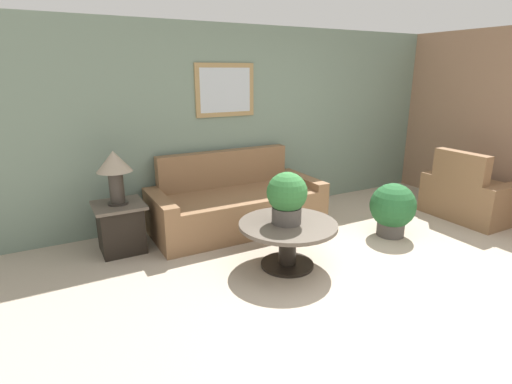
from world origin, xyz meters
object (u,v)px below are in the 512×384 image
object	(u,v)px
coffee_table	(288,235)
table_lamp	(114,168)
armchair	(471,196)
side_table	(121,227)
potted_plant_floor	(393,208)
couch_main	(236,205)
potted_plant_on_table	(287,197)

from	to	relation	value
coffee_table	table_lamp	world-z (taller)	table_lamp
coffee_table	table_lamp	bearing A→B (deg)	139.77
armchair	side_table	world-z (taller)	armchair
armchair	table_lamp	distance (m)	4.78
table_lamp	potted_plant_floor	xyz separation A→B (m)	(3.08, -1.17, -0.63)
coffee_table	armchair	bearing A→B (deg)	0.36
couch_main	armchair	bearing A→B (deg)	-22.10
couch_main	potted_plant_floor	distance (m)	1.99
coffee_table	potted_plant_on_table	size ratio (longest dim) A/B	1.91
table_lamp	potted_plant_on_table	bearing A→B (deg)	-40.18
couch_main	side_table	xyz separation A→B (m)	(-1.49, -0.02, -0.02)
coffee_table	table_lamp	xyz separation A→B (m)	(-1.47, 1.25, 0.64)
potted_plant_floor	armchair	bearing A→B (deg)	-2.14
side_table	table_lamp	world-z (taller)	table_lamp
coffee_table	side_table	bearing A→B (deg)	139.77
potted_plant_on_table	armchair	bearing A→B (deg)	0.11
side_table	table_lamp	xyz separation A→B (m)	(0.00, 0.00, 0.70)
table_lamp	potted_plant_on_table	xyz separation A→B (m)	(1.46, -1.23, -0.21)
coffee_table	couch_main	bearing A→B (deg)	89.39
coffee_table	table_lamp	distance (m)	2.03
couch_main	potted_plant_on_table	world-z (taller)	potted_plant_on_table
potted_plant_floor	coffee_table	bearing A→B (deg)	-177.32
coffee_table	table_lamp	size ratio (longest dim) A/B	1.70
potted_plant_on_table	coffee_table	bearing A→B (deg)	-45.28
side_table	potted_plant_floor	world-z (taller)	potted_plant_floor
side_table	couch_main	bearing A→B (deg)	0.93
side_table	potted_plant_floor	size ratio (longest dim) A/B	0.84
side_table	potted_plant_on_table	world-z (taller)	potted_plant_on_table
armchair	coffee_table	world-z (taller)	armchair
side_table	coffee_table	bearing A→B (deg)	-40.23
coffee_table	potted_plant_floor	distance (m)	1.61
side_table	table_lamp	distance (m)	0.70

